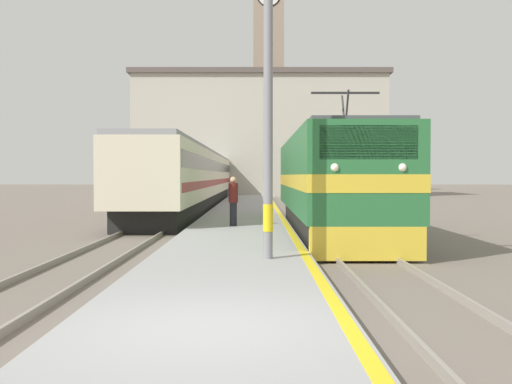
{
  "coord_description": "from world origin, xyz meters",
  "views": [
    {
      "loc": [
        0.58,
        -7.22,
        2.11
      ],
      "look_at": [
        0.69,
        23.48,
        1.26
      ],
      "focal_mm": 42.0,
      "sensor_mm": 36.0,
      "label": 1
    }
  ],
  "objects": [
    {
      "name": "passenger_train",
      "position": [
        -3.42,
        35.4,
        1.99
      ],
      "size": [
        2.92,
        45.17,
        3.68
      ],
      "color": "black",
      "rests_on": "ground"
    },
    {
      "name": "ground_plane",
      "position": [
        0.0,
        30.0,
        0.0
      ],
      "size": [
        200.0,
        200.0,
        0.0
      ],
      "primitive_type": "plane",
      "color": "#70665B"
    },
    {
      "name": "locomotive_train",
      "position": [
        3.22,
        14.32,
        1.85
      ],
      "size": [
        2.92,
        15.16,
        4.59
      ],
      "color": "black",
      "rests_on": "ground"
    },
    {
      "name": "rail_track_near",
      "position": [
        3.22,
        25.0,
        0.03
      ],
      "size": [
        2.84,
        140.0,
        0.16
      ],
      "color": "#70665B",
      "rests_on": "ground"
    },
    {
      "name": "catenary_mast",
      "position": [
        1.0,
        5.89,
        3.97
      ],
      "size": [
        2.68,
        0.22,
        7.17
      ],
      "color": "gray",
      "rests_on": "platform"
    },
    {
      "name": "platform",
      "position": [
        0.0,
        25.0,
        0.14
      ],
      "size": [
        3.71,
        140.0,
        0.28
      ],
      "color": "#999999",
      "rests_on": "ground"
    },
    {
      "name": "person_on_platform",
      "position": [
        -0.25,
        14.44,
        1.22
      ],
      "size": [
        0.34,
        0.34,
        1.78
      ],
      "color": "#23232D",
      "rests_on": "platform"
    },
    {
      "name": "rail_track_far",
      "position": [
        -3.42,
        25.0,
        0.03
      ],
      "size": [
        2.84,
        140.0,
        0.16
      ],
      "color": "#70665B",
      "rests_on": "ground"
    },
    {
      "name": "station_building",
      "position": [
        0.93,
        54.81,
        6.21
      ],
      "size": [
        25.36,
        10.22,
        12.39
      ],
      "color": "#B7B2A3",
      "rests_on": "ground"
    },
    {
      "name": "clock_tower",
      "position": [
        2.08,
        65.76,
        15.41
      ],
      "size": [
        4.55,
        4.55,
        29.23
      ],
      "color": "gray",
      "rests_on": "ground"
    }
  ]
}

